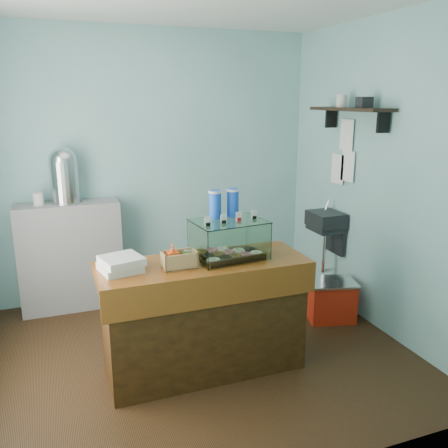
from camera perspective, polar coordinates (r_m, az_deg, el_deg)
name	(u,v)px	position (r m, az deg, el deg)	size (l,w,h in m)	color
ground	(195,353)	(4.19, -3.47, -15.18)	(3.50, 3.50, 0.00)	black
room_shell	(195,151)	(3.66, -3.53, 8.72)	(3.54, 3.04, 2.82)	#75A9AC
counter	(204,316)	(3.76, -2.42, -10.97)	(1.60, 0.60, 0.90)	#46270D
back_shelf	(71,256)	(5.04, -17.94, -3.73)	(1.00, 0.32, 1.10)	gray
display_case	(227,236)	(3.66, 0.39, -1.43)	(0.58, 0.45, 0.51)	#371D10
condiment_crate	(178,259)	(3.47, -5.52, -4.22)	(0.25, 0.15, 0.18)	#A58752
pastry_boxes	(121,264)	(3.47, -12.31, -4.72)	(0.33, 0.33, 0.11)	silver
coffee_urn	(64,174)	(4.86, -18.70, 5.73)	(0.30, 0.30, 0.55)	silver
red_cooler	(331,300)	(4.78, 12.73, -8.89)	(0.52, 0.45, 0.39)	red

